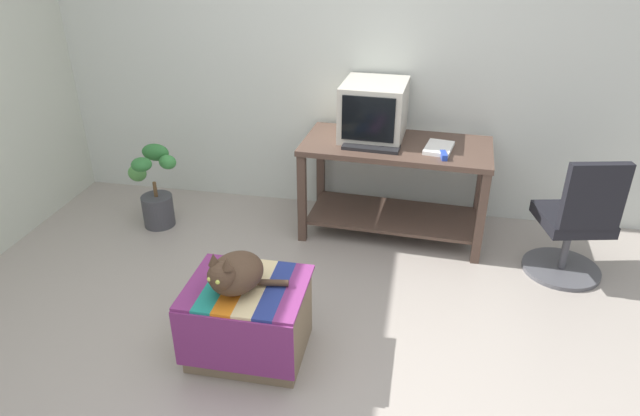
{
  "coord_description": "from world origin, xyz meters",
  "views": [
    {
      "loc": [
        0.6,
        -2.27,
        2.21
      ],
      "look_at": [
        -0.0,
        0.85,
        0.55
      ],
      "focal_mm": 31.75,
      "sensor_mm": 36.0,
      "label": 1
    }
  ],
  "objects_px": {
    "book": "(439,148)",
    "stapler": "(444,155)",
    "keyboard": "(371,147)",
    "cat": "(234,273)",
    "desk": "(395,173)",
    "ottoman_with_blanket": "(248,319)",
    "tv_monitor": "(374,110)",
    "potted_plant": "(155,192)",
    "office_chair": "(575,226)"
  },
  "relations": [
    {
      "from": "book",
      "to": "tv_monitor",
      "type": "bearing_deg",
      "value": 169.58
    },
    {
      "from": "tv_monitor",
      "to": "ottoman_with_blanket",
      "type": "distance_m",
      "value": 1.84
    },
    {
      "from": "office_chair",
      "to": "stapler",
      "type": "relative_size",
      "value": 8.09
    },
    {
      "from": "tv_monitor",
      "to": "potted_plant",
      "type": "xyz_separation_m",
      "value": [
        -1.64,
        -0.35,
        -0.64
      ]
    },
    {
      "from": "desk",
      "to": "book",
      "type": "height_order",
      "value": "book"
    },
    {
      "from": "tv_monitor",
      "to": "potted_plant",
      "type": "relative_size",
      "value": 0.81
    },
    {
      "from": "ottoman_with_blanket",
      "to": "office_chair",
      "type": "relative_size",
      "value": 0.72
    },
    {
      "from": "office_chair",
      "to": "stapler",
      "type": "xyz_separation_m",
      "value": [
        -0.89,
        0.16,
        0.37
      ]
    },
    {
      "from": "book",
      "to": "cat",
      "type": "bearing_deg",
      "value": -113.89
    },
    {
      "from": "tv_monitor",
      "to": "stapler",
      "type": "bearing_deg",
      "value": -29.55
    },
    {
      "from": "ottoman_with_blanket",
      "to": "potted_plant",
      "type": "xyz_separation_m",
      "value": [
        -1.15,
        1.28,
        0.06
      ]
    },
    {
      "from": "stapler",
      "to": "ottoman_with_blanket",
      "type": "bearing_deg",
      "value": -136.35
    },
    {
      "from": "cat",
      "to": "stapler",
      "type": "bearing_deg",
      "value": 69.22
    },
    {
      "from": "office_chair",
      "to": "potted_plant",
      "type": "bearing_deg",
      "value": -15.23
    },
    {
      "from": "potted_plant",
      "to": "ottoman_with_blanket",
      "type": "bearing_deg",
      "value": -47.94
    },
    {
      "from": "stapler",
      "to": "office_chair",
      "type": "bearing_deg",
      "value": -19.0
    },
    {
      "from": "desk",
      "to": "cat",
      "type": "relative_size",
      "value": 3.17
    },
    {
      "from": "ottoman_with_blanket",
      "to": "stapler",
      "type": "bearing_deg",
      "value": 52.22
    },
    {
      "from": "keyboard",
      "to": "stapler",
      "type": "distance_m",
      "value": 0.51
    },
    {
      "from": "desk",
      "to": "office_chair",
      "type": "height_order",
      "value": "office_chair"
    },
    {
      "from": "potted_plant",
      "to": "keyboard",
      "type": "bearing_deg",
      "value": 3.49
    },
    {
      "from": "stapler",
      "to": "cat",
      "type": "bearing_deg",
      "value": -136.42
    },
    {
      "from": "keyboard",
      "to": "ottoman_with_blanket",
      "type": "height_order",
      "value": "keyboard"
    },
    {
      "from": "desk",
      "to": "stapler",
      "type": "relative_size",
      "value": 12.61
    },
    {
      "from": "stapler",
      "to": "potted_plant",
      "type": "bearing_deg",
      "value": 172.02
    },
    {
      "from": "keyboard",
      "to": "ottoman_with_blanket",
      "type": "distance_m",
      "value": 1.55
    },
    {
      "from": "cat",
      "to": "desk",
      "type": "bearing_deg",
      "value": 82.46
    },
    {
      "from": "desk",
      "to": "book",
      "type": "xyz_separation_m",
      "value": [
        0.3,
        -0.07,
        0.25
      ]
    },
    {
      "from": "potted_plant",
      "to": "office_chair",
      "type": "relative_size",
      "value": 0.73
    },
    {
      "from": "stapler",
      "to": "desk",
      "type": "bearing_deg",
      "value": 138.44
    },
    {
      "from": "tv_monitor",
      "to": "ottoman_with_blanket",
      "type": "relative_size",
      "value": 0.82
    },
    {
      "from": "desk",
      "to": "keyboard",
      "type": "distance_m",
      "value": 0.33
    },
    {
      "from": "keyboard",
      "to": "potted_plant",
      "type": "xyz_separation_m",
      "value": [
        -1.65,
        -0.1,
        -0.46
      ]
    },
    {
      "from": "desk",
      "to": "keyboard",
      "type": "height_order",
      "value": "keyboard"
    },
    {
      "from": "ottoman_with_blanket",
      "to": "stapler",
      "type": "xyz_separation_m",
      "value": [
        1.01,
        1.3,
        0.53
      ]
    },
    {
      "from": "book",
      "to": "office_chair",
      "type": "bearing_deg",
      "value": -8.58
    },
    {
      "from": "potted_plant",
      "to": "cat",
      "type": "bearing_deg",
      "value": -50.03
    },
    {
      "from": "potted_plant",
      "to": "desk",
      "type": "bearing_deg",
      "value": 7.4
    },
    {
      "from": "office_chair",
      "to": "stapler",
      "type": "height_order",
      "value": "office_chair"
    },
    {
      "from": "book",
      "to": "stapler",
      "type": "xyz_separation_m",
      "value": [
        0.03,
        -0.15,
        0.01
      ]
    },
    {
      "from": "keyboard",
      "to": "cat",
      "type": "xyz_separation_m",
      "value": [
        -0.54,
        -1.43,
        -0.19
      ]
    },
    {
      "from": "ottoman_with_blanket",
      "to": "office_chair",
      "type": "distance_m",
      "value": 2.21
    },
    {
      "from": "office_chair",
      "to": "tv_monitor",
      "type": "bearing_deg",
      "value": -32.02
    },
    {
      "from": "book",
      "to": "ottoman_with_blanket",
      "type": "xyz_separation_m",
      "value": [
        -0.97,
        -1.45,
        -0.52
      ]
    },
    {
      "from": "cat",
      "to": "tv_monitor",
      "type": "bearing_deg",
      "value": 89.61
    },
    {
      "from": "desk",
      "to": "tv_monitor",
      "type": "height_order",
      "value": "tv_monitor"
    },
    {
      "from": "cat",
      "to": "office_chair",
      "type": "bearing_deg",
      "value": 48.55
    },
    {
      "from": "book",
      "to": "potted_plant",
      "type": "height_order",
      "value": "book"
    },
    {
      "from": "book",
      "to": "potted_plant",
      "type": "bearing_deg",
      "value": -165.14
    },
    {
      "from": "book",
      "to": "ottoman_with_blanket",
      "type": "relative_size",
      "value": 0.42
    }
  ]
}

